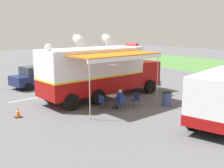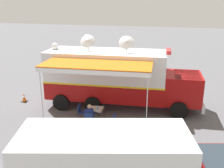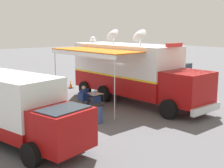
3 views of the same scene
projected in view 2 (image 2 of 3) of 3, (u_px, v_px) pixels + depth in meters
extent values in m
plane|color=#5B5B60|center=(106.00, 105.00, 16.79)|extent=(100.00, 100.00, 0.00)
cube|color=silver|center=(85.00, 88.00, 20.03)|extent=(0.42, 4.80, 0.01)
cube|color=#9E0F0F|center=(106.00, 88.00, 16.43)|extent=(2.94, 7.34, 1.10)
cube|color=white|center=(106.00, 66.00, 15.99)|extent=(2.94, 7.34, 1.70)
cube|color=yellow|center=(106.00, 80.00, 16.26)|extent=(2.96, 7.36, 0.10)
cube|color=#9E0F0F|center=(182.00, 88.00, 15.54)|extent=(2.43, 2.24, 1.70)
cube|color=#28333D|center=(187.00, 80.00, 15.35)|extent=(2.24, 1.60, 0.70)
cube|color=silver|center=(201.00, 103.00, 15.62)|extent=(2.38, 0.35, 0.36)
cylinder|color=black|center=(177.00, 95.00, 17.03)|extent=(0.36, 1.02, 1.00)
cylinder|color=black|center=(179.00, 111.00, 14.70)|extent=(0.36, 1.02, 1.00)
cylinder|color=black|center=(102.00, 91.00, 17.89)|extent=(0.36, 1.02, 1.00)
cylinder|color=black|center=(93.00, 105.00, 15.55)|extent=(0.36, 1.02, 1.00)
cylinder|color=black|center=(74.00, 89.00, 18.23)|extent=(0.36, 1.02, 1.00)
cylinder|color=black|center=(61.00, 102.00, 15.89)|extent=(0.36, 1.02, 1.00)
cube|color=white|center=(106.00, 52.00, 15.71)|extent=(2.94, 7.34, 0.10)
cube|color=red|center=(169.00, 51.00, 15.02)|extent=(1.12, 0.35, 0.20)
cylinder|color=silver|center=(88.00, 47.00, 15.81)|extent=(0.10, 0.10, 0.45)
cone|color=silver|center=(87.00, 40.00, 15.55)|extent=(0.77, 0.94, 0.81)
cylinder|color=silver|center=(127.00, 48.00, 15.41)|extent=(0.10, 0.10, 0.45)
cone|color=silver|center=(126.00, 42.00, 15.14)|extent=(0.77, 0.94, 0.81)
sphere|color=white|center=(55.00, 46.00, 16.19)|extent=(0.44, 0.44, 0.44)
cube|color=orange|center=(96.00, 64.00, 13.58)|extent=(2.55, 5.89, 0.06)
cube|color=white|center=(91.00, 72.00, 12.63)|extent=(0.44, 5.75, 0.24)
cylinder|color=silver|center=(147.00, 104.00, 12.68)|extent=(0.05, 0.05, 3.25)
cylinder|color=silver|center=(42.00, 97.00, 13.62)|extent=(0.05, 0.05, 3.25)
cube|color=silver|center=(96.00, 109.00, 14.40)|extent=(0.85, 0.85, 0.03)
cylinder|color=#333338|center=(104.00, 113.00, 14.79)|extent=(0.03, 0.03, 0.70)
cylinder|color=#333338|center=(101.00, 118.00, 14.10)|extent=(0.03, 0.03, 0.70)
cylinder|color=#333338|center=(91.00, 112.00, 14.92)|extent=(0.03, 0.03, 0.70)
cylinder|color=#333338|center=(87.00, 117.00, 14.23)|extent=(0.03, 0.03, 0.70)
cylinder|color=#4C99D8|center=(97.00, 108.00, 14.24)|extent=(0.07, 0.07, 0.20)
cylinder|color=white|center=(97.00, 106.00, 14.21)|extent=(0.04, 0.04, 0.02)
cube|color=navy|center=(90.00, 119.00, 13.87)|extent=(0.51, 0.51, 0.04)
cube|color=navy|center=(89.00, 117.00, 13.59)|extent=(0.07, 0.48, 0.44)
cylinder|color=#333338|center=(87.00, 120.00, 14.18)|extent=(0.02, 0.02, 0.42)
cylinder|color=#333338|center=(95.00, 121.00, 14.10)|extent=(0.02, 0.02, 0.42)
cylinder|color=#333338|center=(85.00, 124.00, 13.76)|extent=(0.02, 0.02, 0.42)
cylinder|color=#333338|center=(93.00, 125.00, 13.69)|extent=(0.02, 0.02, 0.42)
cube|color=navy|center=(83.00, 112.00, 14.68)|extent=(0.51, 0.51, 0.04)
cube|color=navy|center=(79.00, 108.00, 14.65)|extent=(0.48, 0.07, 0.44)
cylinder|color=#333338|center=(88.00, 114.00, 14.92)|extent=(0.02, 0.02, 0.42)
cylinder|color=#333338|center=(86.00, 118.00, 14.51)|extent=(0.02, 0.02, 0.42)
cylinder|color=#333338|center=(81.00, 114.00, 14.99)|extent=(0.02, 0.02, 0.42)
cylinder|color=#333338|center=(78.00, 117.00, 14.58)|extent=(0.02, 0.02, 0.42)
cube|color=navy|center=(110.00, 121.00, 13.61)|extent=(0.49, 0.49, 0.04)
cube|color=navy|center=(114.00, 118.00, 13.49)|extent=(0.48, 0.05, 0.44)
cylinder|color=#333338|center=(105.00, 126.00, 13.52)|extent=(0.02, 0.02, 0.42)
cylinder|color=#333338|center=(107.00, 123.00, 13.93)|extent=(0.02, 0.02, 0.42)
cylinder|color=#333338|center=(113.00, 127.00, 13.43)|extent=(0.02, 0.02, 0.42)
cylinder|color=#333338|center=(115.00, 123.00, 13.83)|extent=(0.02, 0.02, 0.42)
cube|color=navy|center=(90.00, 114.00, 13.77)|extent=(0.26, 0.37, 0.56)
sphere|color=tan|center=(89.00, 106.00, 13.64)|extent=(0.22, 0.22, 0.22)
cylinder|color=navy|center=(86.00, 112.00, 13.91)|extent=(0.43, 0.12, 0.34)
cylinder|color=navy|center=(94.00, 113.00, 13.83)|extent=(0.43, 0.12, 0.34)
cylinder|color=#2D334C|center=(89.00, 117.00, 14.05)|extent=(0.39, 0.15, 0.13)
cylinder|color=#2D334C|center=(90.00, 119.00, 14.29)|extent=(0.11, 0.11, 0.42)
cube|color=black|center=(90.00, 122.00, 14.40)|extent=(0.25, 0.11, 0.07)
cylinder|color=#2D334C|center=(92.00, 117.00, 14.01)|extent=(0.39, 0.15, 0.13)
cylinder|color=#2D334C|center=(93.00, 120.00, 14.25)|extent=(0.11, 0.11, 0.42)
cube|color=black|center=(94.00, 122.00, 14.36)|extent=(0.25, 0.11, 0.07)
cylinder|color=#384C7F|center=(141.00, 135.00, 12.19)|extent=(0.56, 0.56, 0.85)
cylinder|color=black|center=(141.00, 127.00, 12.05)|extent=(0.57, 0.57, 0.06)
cube|color=black|center=(25.00, 101.00, 17.33)|extent=(0.36, 0.36, 0.03)
cone|color=orange|center=(24.00, 97.00, 17.24)|extent=(0.26, 0.26, 0.55)
cylinder|color=white|center=(24.00, 97.00, 17.23)|extent=(0.17, 0.17, 0.06)
cube|color=white|center=(104.00, 165.00, 8.08)|extent=(3.27, 5.55, 2.20)
cube|color=#28333D|center=(217.00, 166.00, 8.07)|extent=(1.89, 1.47, 0.60)
cube|color=navy|center=(111.00, 68.00, 22.79)|extent=(2.42, 4.43, 0.76)
cube|color=#28333D|center=(110.00, 60.00, 22.58)|extent=(1.90, 2.32, 0.68)
cylinder|color=black|center=(127.00, 70.00, 23.65)|extent=(0.32, 0.67, 0.64)
cylinder|color=black|center=(126.00, 76.00, 21.95)|extent=(0.32, 0.67, 0.64)
cylinder|color=black|center=(98.00, 70.00, 23.87)|extent=(0.32, 0.67, 0.64)
cylinder|color=black|center=(95.00, 75.00, 22.17)|extent=(0.32, 0.67, 0.64)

